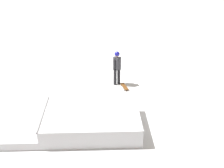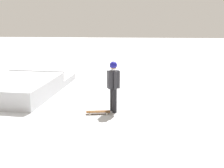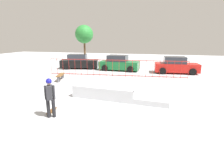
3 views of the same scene
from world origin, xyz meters
TOP-DOWN VIEW (x-y plane):
  - ground_plane at (0.00, 0.00)m, footprint 60.00×60.00m
  - skate_ramp at (1.38, 0.46)m, footprint 5.61×3.07m
  - skater at (-0.63, -3.38)m, footprint 0.41×0.44m
  - skateboard at (-0.93, -2.89)m, footprint 0.35×0.82m

SIDE VIEW (x-z plane):
  - ground_plane at x=0.00m, z-range 0.00..0.00m
  - skateboard at x=-0.93m, z-range 0.03..0.12m
  - skate_ramp at x=1.38m, z-range -0.05..0.69m
  - skater at x=-0.63m, z-range 0.14..1.87m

